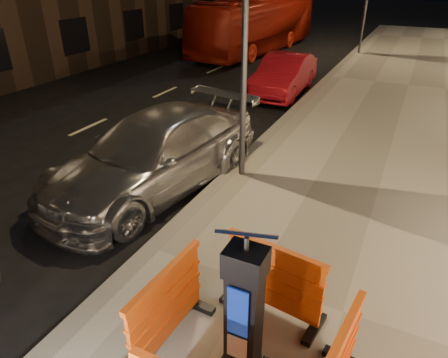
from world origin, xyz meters
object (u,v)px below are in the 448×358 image
at_px(car_red, 283,94).
at_px(bus_doubledecker, 256,52).
at_px(barrier_back, 274,280).
at_px(barrier_kerbside, 167,307).
at_px(parking_kiosk, 244,308).
at_px(car_silver, 158,186).

height_order(car_red, bus_doubledecker, bus_doubledecker).
xyz_separation_m(barrier_back, barrier_kerbside, (-0.95, -0.95, 0.00)).
xyz_separation_m(parking_kiosk, car_red, (-3.21, 11.03, -1.08)).
bearing_deg(barrier_back, car_silver, 153.43).
distance_m(barrier_back, car_silver, 4.18).
bearing_deg(barrier_back, barrier_kerbside, -126.71).
distance_m(parking_kiosk, car_red, 11.54).
distance_m(car_silver, car_red, 7.72).
distance_m(barrier_back, car_red, 10.60).
bearing_deg(bus_doubledecker, barrier_kerbside, -66.36).
height_order(parking_kiosk, barrier_back, parking_kiosk).
relative_size(barrier_back, barrier_kerbside, 1.00).
bearing_deg(car_silver, bus_doubledecker, 113.66).
xyz_separation_m(barrier_kerbside, car_silver, (-2.44, 3.31, -0.67)).
relative_size(barrier_kerbside, bus_doubledecker, 0.13).
distance_m(barrier_back, bus_doubledecker, 18.58).
distance_m(car_silver, bus_doubledecker, 15.26).
distance_m(parking_kiosk, bus_doubledecker, 19.48).
bearing_deg(parking_kiosk, bus_doubledecker, 116.68).
height_order(parking_kiosk, barrier_kerbside, parking_kiosk).
bearing_deg(car_red, barrier_back, -74.04).
bearing_deg(car_red, parking_kiosk, -75.47).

